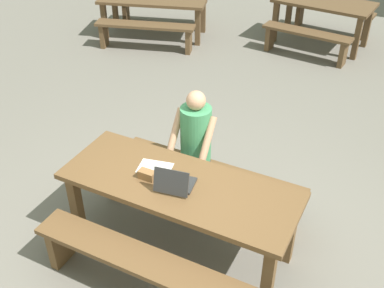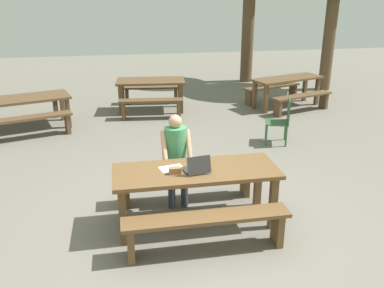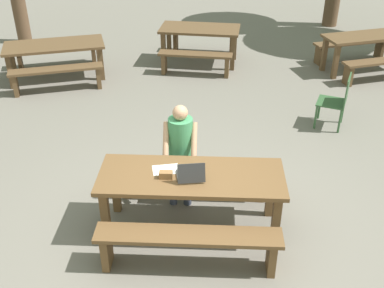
{
  "view_description": "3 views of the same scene",
  "coord_description": "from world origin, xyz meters",
  "px_view_note": "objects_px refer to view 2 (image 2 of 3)",
  "views": [
    {
      "loc": [
        1.48,
        -2.68,
        3.3
      ],
      "look_at": [
        -0.0,
        0.25,
        1.01
      ],
      "focal_mm": 43.41,
      "sensor_mm": 36.0,
      "label": 1
    },
    {
      "loc": [
        -0.91,
        -4.62,
        2.89
      ],
      "look_at": [
        -0.0,
        0.25,
        1.01
      ],
      "focal_mm": 38.53,
      "sensor_mm": 36.0,
      "label": 2
    },
    {
      "loc": [
        0.21,
        -4.28,
        3.73
      ],
      "look_at": [
        -0.0,
        0.25,
        1.01
      ],
      "focal_mm": 43.83,
      "sensor_mm": 36.0,
      "label": 3
    }
  ],
  "objects_px": {
    "small_pouch": "(175,171)",
    "person_seated": "(176,153)",
    "picnic_table_distant": "(287,83)",
    "picnic_table_front": "(196,177)",
    "laptop": "(197,168)",
    "picnic_table_mid": "(151,85)",
    "picnic_table_rear": "(23,102)",
    "plastic_chair": "(281,120)"
  },
  "relations": [
    {
      "from": "picnic_table_rear",
      "to": "picnic_table_mid",
      "type": "bearing_deg",
      "value": 2.03
    },
    {
      "from": "plastic_chair",
      "to": "picnic_table_rear",
      "type": "distance_m",
      "value": 5.45
    },
    {
      "from": "picnic_table_front",
      "to": "person_seated",
      "type": "xyz_separation_m",
      "value": [
        -0.16,
        0.61,
        0.11
      ]
    },
    {
      "from": "person_seated",
      "to": "picnic_table_mid",
      "type": "distance_m",
      "value": 4.83
    },
    {
      "from": "small_pouch",
      "to": "picnic_table_rear",
      "type": "distance_m",
      "value": 5.24
    },
    {
      "from": "picnic_table_mid",
      "to": "picnic_table_distant",
      "type": "relative_size",
      "value": 0.87
    },
    {
      "from": "picnic_table_mid",
      "to": "picnic_table_front",
      "type": "bearing_deg",
      "value": -83.63
    },
    {
      "from": "small_pouch",
      "to": "picnic_table_rear",
      "type": "height_order",
      "value": "small_pouch"
    },
    {
      "from": "plastic_chair",
      "to": "picnic_table_mid",
      "type": "height_order",
      "value": "plastic_chair"
    },
    {
      "from": "person_seated",
      "to": "laptop",
      "type": "bearing_deg",
      "value": -76.86
    },
    {
      "from": "laptop",
      "to": "person_seated",
      "type": "xyz_separation_m",
      "value": [
        -0.16,
        0.68,
        -0.06
      ]
    },
    {
      "from": "person_seated",
      "to": "picnic_table_rear",
      "type": "relative_size",
      "value": 0.63
    },
    {
      "from": "picnic_table_mid",
      "to": "picnic_table_distant",
      "type": "distance_m",
      "value": 3.48
    },
    {
      "from": "small_pouch",
      "to": "picnic_table_rear",
      "type": "bearing_deg",
      "value": 120.26
    },
    {
      "from": "laptop",
      "to": "picnic_table_mid",
      "type": "height_order",
      "value": "laptop"
    },
    {
      "from": "picnic_table_rear",
      "to": "picnic_table_distant",
      "type": "bearing_deg",
      "value": -10.71
    },
    {
      "from": "picnic_table_rear",
      "to": "plastic_chair",
      "type": "bearing_deg",
      "value": -36.54
    },
    {
      "from": "small_pouch",
      "to": "plastic_chair",
      "type": "relative_size",
      "value": 0.16
    },
    {
      "from": "picnic_table_front",
      "to": "laptop",
      "type": "bearing_deg",
      "value": -93.25
    },
    {
      "from": "person_seated",
      "to": "picnic_table_distant",
      "type": "xyz_separation_m",
      "value": [
        3.55,
        4.55,
        -0.12
      ]
    },
    {
      "from": "plastic_chair",
      "to": "picnic_table_distant",
      "type": "xyz_separation_m",
      "value": [
        1.16,
        2.52,
        0.16
      ]
    },
    {
      "from": "picnic_table_mid",
      "to": "picnic_table_rear",
      "type": "distance_m",
      "value": 3.0
    },
    {
      "from": "person_seated",
      "to": "picnic_table_mid",
      "type": "height_order",
      "value": "person_seated"
    },
    {
      "from": "person_seated",
      "to": "picnic_table_front",
      "type": "bearing_deg",
      "value": -75.0
    },
    {
      "from": "laptop",
      "to": "person_seated",
      "type": "relative_size",
      "value": 0.26
    },
    {
      "from": "picnic_table_front",
      "to": "laptop",
      "type": "relative_size",
      "value": 6.12
    },
    {
      "from": "plastic_chair",
      "to": "picnic_table_distant",
      "type": "height_order",
      "value": "plastic_chair"
    },
    {
      "from": "small_pouch",
      "to": "picnic_table_distant",
      "type": "xyz_separation_m",
      "value": [
        3.66,
        5.22,
        -0.17
      ]
    },
    {
      "from": "picnic_table_front",
      "to": "picnic_table_distant",
      "type": "bearing_deg",
      "value": 56.7
    },
    {
      "from": "laptop",
      "to": "picnic_table_mid",
      "type": "distance_m",
      "value": 5.51
    },
    {
      "from": "picnic_table_distant",
      "to": "picnic_table_front",
      "type": "bearing_deg",
      "value": -141.42
    },
    {
      "from": "laptop",
      "to": "picnic_table_mid",
      "type": "xyz_separation_m",
      "value": [
        -0.08,
        5.51,
        -0.17
      ]
    },
    {
      "from": "picnic_table_rear",
      "to": "picnic_table_distant",
      "type": "relative_size",
      "value": 1.04
    },
    {
      "from": "small_pouch",
      "to": "person_seated",
      "type": "height_order",
      "value": "person_seated"
    },
    {
      "from": "picnic_table_front",
      "to": "person_seated",
      "type": "distance_m",
      "value": 0.64
    },
    {
      "from": "small_pouch",
      "to": "picnic_table_front",
      "type": "bearing_deg",
      "value": 14.27
    },
    {
      "from": "small_pouch",
      "to": "laptop",
      "type": "bearing_deg",
      "value": -0.37
    },
    {
      "from": "laptop",
      "to": "picnic_table_rear",
      "type": "bearing_deg",
      "value": -66.23
    },
    {
      "from": "small_pouch",
      "to": "plastic_chair",
      "type": "bearing_deg",
      "value": 47.27
    },
    {
      "from": "picnic_table_rear",
      "to": "picnic_table_front",
      "type": "bearing_deg",
      "value": -73.8
    },
    {
      "from": "laptop",
      "to": "small_pouch",
      "type": "relative_size",
      "value": 2.31
    },
    {
      "from": "laptop",
      "to": "small_pouch",
      "type": "bearing_deg",
      "value": -9.35
    }
  ]
}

